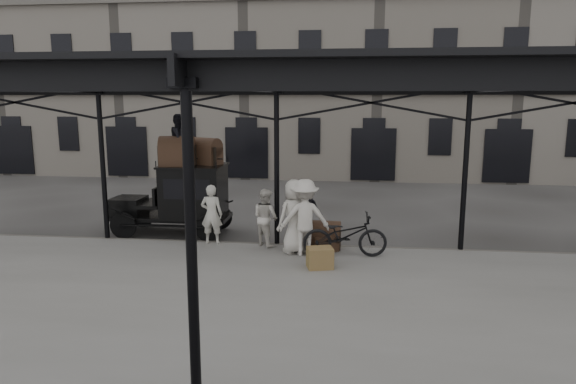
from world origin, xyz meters
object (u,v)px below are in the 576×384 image
(taxi, at_px, (184,196))
(porter_official, at_px, (302,213))
(steamer_trunk_roof_near, at_px, (177,153))
(bicycle, at_px, (345,235))
(steamer_trunk_platform, at_px, (324,237))
(porter_left, at_px, (212,214))

(taxi, relative_size, porter_official, 1.95)
(steamer_trunk_roof_near, bearing_deg, bicycle, -27.37)
(taxi, bearing_deg, bicycle, -23.96)
(steamer_trunk_roof_near, bearing_deg, steamer_trunk_platform, -22.02)
(taxi, relative_size, porter_left, 2.18)
(steamer_trunk_platform, bearing_deg, porter_official, 173.98)
(taxi, bearing_deg, porter_left, -48.73)
(porter_official, xyz_separation_m, steamer_trunk_platform, (0.62, -0.11, -0.62))
(steamer_trunk_roof_near, relative_size, steamer_trunk_platform, 1.16)
(taxi, relative_size, steamer_trunk_platform, 4.22)
(steamer_trunk_platform, bearing_deg, bicycle, -47.00)
(porter_official, xyz_separation_m, steamer_trunk_roof_near, (-3.84, 1.16, 1.46))
(porter_official, bearing_deg, taxi, -2.84)
(porter_left, bearing_deg, steamer_trunk_roof_near, -40.74)
(taxi, distance_m, porter_left, 1.89)
(porter_left, height_order, steamer_trunk_platform, porter_left)
(porter_left, xyz_separation_m, porter_official, (2.52, 0.00, 0.10))
(porter_left, relative_size, bicycle, 0.78)
(porter_left, bearing_deg, bicycle, 168.66)
(taxi, distance_m, steamer_trunk_roof_near, 1.37)
(taxi, height_order, porter_left, taxi)
(taxi, xyz_separation_m, steamer_trunk_platform, (4.38, -1.52, -0.74))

